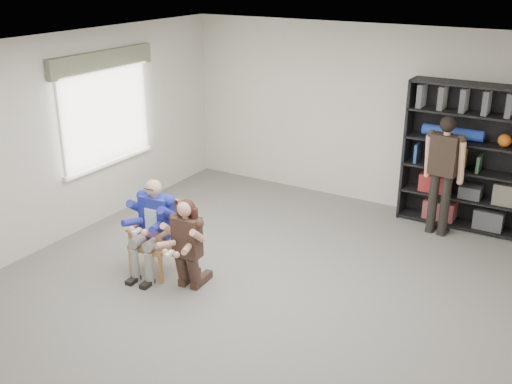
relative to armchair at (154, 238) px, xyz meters
The scene contains 8 objects.
room_shell 1.55m from the armchair, ahead, with size 6.00×7.00×2.80m, color silver, non-canonical shape.
floor 1.33m from the armchair, ahead, with size 6.00×7.00×0.01m, color slate.
window_left 2.34m from the armchair, 147.26° to the left, with size 0.16×2.00×1.75m, color white, non-canonical shape.
armchair is the anchor object (origin of this frame).
seated_man 0.14m from the armchair, ahead, with size 0.53×0.74×1.23m, color #1E2699, non-canonical shape.
kneeling_woman 0.60m from the armchair, 11.69° to the right, with size 0.47×0.76×1.13m, color #34251C, non-canonical shape.
bookshelf 4.52m from the armchair, 49.00° to the left, with size 1.80×0.38×2.10m, color black, non-canonical shape.
standing_man 4.01m from the armchair, 47.32° to the left, with size 0.53×0.29×1.72m, color black, non-canonical shape.
Camera 1 is at (3.23, -5.18, 3.67)m, focal length 42.00 mm.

